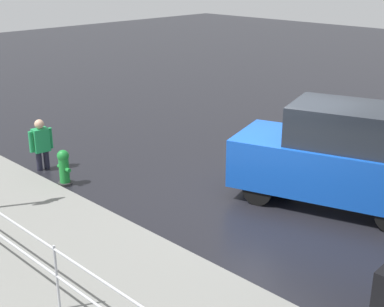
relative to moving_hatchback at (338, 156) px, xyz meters
The scene contains 5 objects.
ground_plane 1.66m from the moving_hatchback, 41.30° to the left, with size 60.00×60.00×0.00m, color black.
kerb_strip 5.25m from the moving_hatchback, 79.08° to the left, with size 24.00×3.20×0.04m, color slate.
moving_hatchback is the anchor object (origin of this frame).
fire_hydrant 5.79m from the moving_hatchback, 34.83° to the left, with size 0.42×0.31×0.80m.
pedestrian 6.68m from the moving_hatchback, 28.04° to the left, with size 0.28×0.57×1.22m.
Camera 1 is at (-5.86, 8.19, 4.63)m, focal length 50.00 mm.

